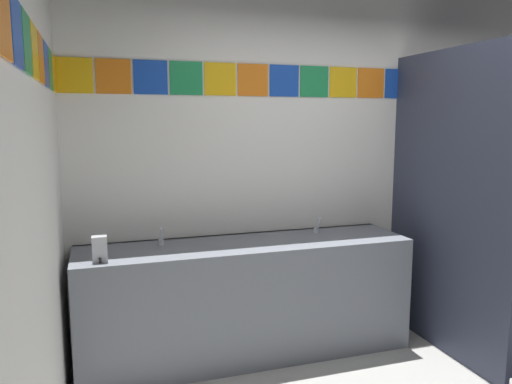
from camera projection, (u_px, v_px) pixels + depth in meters
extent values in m
cube|color=white|center=(325.00, 156.00, 3.95)|extent=(3.99, 0.08, 2.82)
cube|color=yellow|center=(74.00, 75.00, 3.25)|extent=(0.23, 0.01, 0.23)
cube|color=orange|center=(113.00, 76.00, 3.33)|extent=(0.23, 0.01, 0.23)
cube|color=#1947B7|center=(151.00, 77.00, 3.40)|extent=(0.23, 0.01, 0.23)
cube|color=#1E8C4C|center=(186.00, 78.00, 3.48)|extent=(0.23, 0.01, 0.23)
cube|color=yellow|center=(220.00, 79.00, 3.55)|extent=(0.23, 0.01, 0.23)
cube|color=orange|center=(253.00, 80.00, 3.63)|extent=(0.23, 0.01, 0.23)
cube|color=#1947B7|center=(284.00, 81.00, 3.71)|extent=(0.23, 0.01, 0.23)
cube|color=#1E8C4C|center=(314.00, 82.00, 3.78)|extent=(0.23, 0.01, 0.23)
cube|color=yellow|center=(343.00, 82.00, 3.86)|extent=(0.23, 0.01, 0.23)
cube|color=orange|center=(371.00, 83.00, 3.93)|extent=(0.23, 0.01, 0.23)
cube|color=#1947B7|center=(398.00, 84.00, 4.01)|extent=(0.23, 0.01, 0.23)
cube|color=#1E8C4C|center=(423.00, 84.00, 4.09)|extent=(0.23, 0.01, 0.23)
cube|color=yellow|center=(448.00, 85.00, 4.16)|extent=(0.23, 0.01, 0.23)
cube|color=orange|center=(472.00, 86.00, 4.24)|extent=(0.23, 0.01, 0.23)
cube|color=#1947B7|center=(495.00, 86.00, 4.31)|extent=(0.23, 0.01, 0.23)
cube|color=white|center=(14.00, 203.00, 1.72)|extent=(0.08, 3.33, 2.82)
cube|color=orange|center=(3.00, 17.00, 1.41)|extent=(0.01, 0.23, 0.23)
cube|color=#1947B7|center=(16.00, 32.00, 1.65)|extent=(0.01, 0.23, 0.23)
cube|color=#1E8C4C|center=(27.00, 43.00, 1.89)|extent=(0.01, 0.23, 0.23)
cube|color=yellow|center=(35.00, 52.00, 2.14)|extent=(0.01, 0.23, 0.23)
cube|color=orange|center=(41.00, 59.00, 2.38)|extent=(0.01, 0.23, 0.23)
cube|color=#1947B7|center=(46.00, 64.00, 2.62)|extent=(0.01, 0.23, 0.23)
cube|color=#1E8C4C|center=(50.00, 69.00, 2.86)|extent=(0.01, 0.23, 0.23)
cube|color=yellow|center=(54.00, 73.00, 3.10)|extent=(0.01, 0.23, 0.23)
cube|color=slate|center=(247.00, 299.00, 3.55)|extent=(2.36, 0.59, 0.83)
cube|color=slate|center=(236.00, 239.00, 3.75)|extent=(2.36, 0.03, 0.08)
cylinder|color=silver|center=(164.00, 258.00, 3.28)|extent=(0.34, 0.34, 0.10)
cylinder|color=silver|center=(324.00, 245.00, 3.64)|extent=(0.34, 0.34, 0.10)
cylinder|color=silver|center=(161.00, 242.00, 3.40)|extent=(0.04, 0.04, 0.05)
cylinder|color=silver|center=(162.00, 234.00, 3.35)|extent=(0.02, 0.06, 0.09)
cylinder|color=silver|center=(316.00, 230.00, 3.76)|extent=(0.04, 0.04, 0.05)
cylinder|color=silver|center=(319.00, 223.00, 3.71)|extent=(0.02, 0.06, 0.09)
cube|color=#B7BABF|center=(100.00, 249.00, 3.00)|extent=(0.09, 0.07, 0.16)
cylinder|color=black|center=(100.00, 260.00, 2.97)|extent=(0.02, 0.02, 0.03)
cube|color=#33384C|center=(446.00, 204.00, 3.54)|extent=(0.04, 1.31, 2.20)
cylinder|color=white|center=(479.00, 308.00, 3.93)|extent=(0.38, 0.38, 0.40)
torus|color=white|center=(481.00, 283.00, 3.90)|extent=(0.39, 0.39, 0.05)
cube|color=white|center=(464.00, 257.00, 4.07)|extent=(0.34, 0.17, 0.34)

